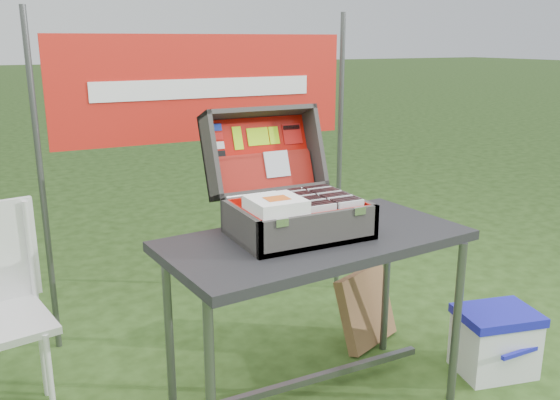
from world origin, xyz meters
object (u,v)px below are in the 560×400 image
table (314,323)px  suitcase (291,176)px  cooler (495,341)px  cardboard_box (366,308)px

table → suitcase: bearing=116.1°
cooler → cardboard_box: (-0.38, 0.52, 0.04)m
suitcase → cooler: size_ratio=1.49×
cardboard_box → suitcase: bearing=-178.1°
table → cooler: table is taller
cooler → suitcase: bearing=177.0°
suitcase → cooler: bearing=-15.3°
suitcase → table: bearing=-58.1°
cooler → cardboard_box: size_ratio=0.93×
cooler → cardboard_box: bearing=138.8°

